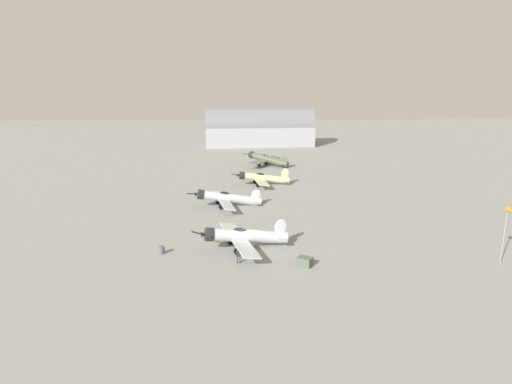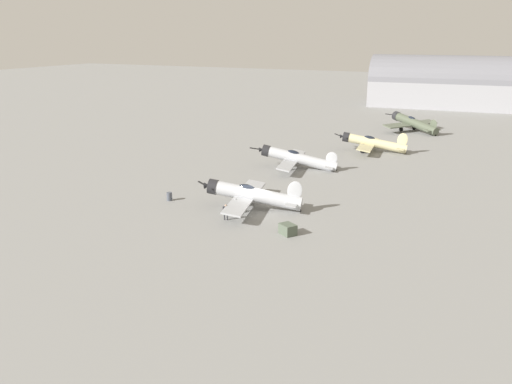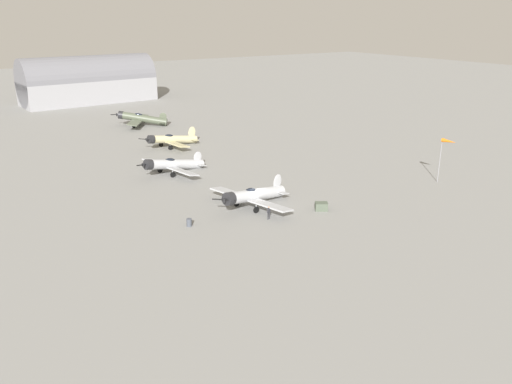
{
  "view_description": "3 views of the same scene",
  "coord_description": "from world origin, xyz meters",
  "px_view_note": "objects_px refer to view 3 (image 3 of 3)",
  "views": [
    {
      "loc": [
        -1.18,
        -47.18,
        18.17
      ],
      "look_at": [
        1.84,
        20.81,
        1.6
      ],
      "focal_mm": 30.4,
      "sensor_mm": 36.0,
      "label": 1
    },
    {
      "loc": [
        23.38,
        -48.81,
        17.49
      ],
      "look_at": [
        0.0,
        0.0,
        1.8
      ],
      "focal_mm": 39.07,
      "sensor_mm": 36.0,
      "label": 2
    },
    {
      "loc": [
        -32.17,
        -49.53,
        22.14
      ],
      "look_at": [
        0.0,
        0.0,
        1.8
      ],
      "focal_mm": 36.26,
      "sensor_mm": 36.0,
      "label": 3
    }
  ],
  "objects_px": {
    "windsock_mast": "(448,143)",
    "equipment_crate": "(321,206)",
    "fuel_drum": "(189,222)",
    "ground_crew_mechanic": "(269,211)",
    "airplane_far_line": "(171,139)",
    "airplane_foreground": "(253,195)",
    "airplane_outer_stand": "(141,118)",
    "airplane_mid_apron": "(173,164)"
  },
  "relations": [
    {
      "from": "fuel_drum",
      "to": "windsock_mast",
      "type": "relative_size",
      "value": 0.14
    },
    {
      "from": "fuel_drum",
      "to": "airplane_foreground",
      "type": "bearing_deg",
      "value": 7.52
    },
    {
      "from": "airplane_outer_stand",
      "to": "equipment_crate",
      "type": "relative_size",
      "value": 6.03
    },
    {
      "from": "airplane_mid_apron",
      "to": "ground_crew_mechanic",
      "type": "xyz_separation_m",
      "value": [
        1.62,
        -22.51,
        -0.4
      ]
    },
    {
      "from": "airplane_far_line",
      "to": "airplane_outer_stand",
      "type": "bearing_deg",
      "value": -103.94
    },
    {
      "from": "airplane_foreground",
      "to": "fuel_drum",
      "type": "xyz_separation_m",
      "value": [
        -9.16,
        -1.21,
        -1.05
      ]
    },
    {
      "from": "fuel_drum",
      "to": "windsock_mast",
      "type": "distance_m",
      "value": 36.99
    },
    {
      "from": "airplane_foreground",
      "to": "airplane_outer_stand",
      "type": "xyz_separation_m",
      "value": [
        6.4,
        53.32,
        0.09
      ]
    },
    {
      "from": "airplane_far_line",
      "to": "fuel_drum",
      "type": "xyz_separation_m",
      "value": [
        -13.25,
        -34.21,
        -0.94
      ]
    },
    {
      "from": "fuel_drum",
      "to": "airplane_outer_stand",
      "type": "bearing_deg",
      "value": 74.07
    },
    {
      "from": "ground_crew_mechanic",
      "to": "fuel_drum",
      "type": "height_order",
      "value": "ground_crew_mechanic"
    },
    {
      "from": "airplane_foreground",
      "to": "fuel_drum",
      "type": "distance_m",
      "value": 9.3
    },
    {
      "from": "airplane_foreground",
      "to": "windsock_mast",
      "type": "xyz_separation_m",
      "value": [
        27.05,
        -6.61,
        4.24
      ]
    },
    {
      "from": "airplane_far_line",
      "to": "equipment_crate",
      "type": "xyz_separation_m",
      "value": [
        2.16,
        -38.33,
        -0.9
      ]
    },
    {
      "from": "airplane_foreground",
      "to": "airplane_outer_stand",
      "type": "relative_size",
      "value": 1.11
    },
    {
      "from": "airplane_outer_stand",
      "to": "airplane_foreground",
      "type": "bearing_deg",
      "value": 116.13
    },
    {
      "from": "airplane_mid_apron",
      "to": "airplane_far_line",
      "type": "height_order",
      "value": "airplane_far_line"
    },
    {
      "from": "airplane_foreground",
      "to": "airplane_outer_stand",
      "type": "distance_m",
      "value": 53.7
    },
    {
      "from": "airplane_outer_stand",
      "to": "windsock_mast",
      "type": "bearing_deg",
      "value": 141.99
    },
    {
      "from": "airplane_foreground",
      "to": "ground_crew_mechanic",
      "type": "height_order",
      "value": "airplane_foreground"
    },
    {
      "from": "equipment_crate",
      "to": "airplane_outer_stand",
      "type": "bearing_deg",
      "value": 89.86
    },
    {
      "from": "ground_crew_mechanic",
      "to": "fuel_drum",
      "type": "xyz_separation_m",
      "value": [
        -8.54,
        3.04,
        -0.5
      ]
    },
    {
      "from": "equipment_crate",
      "to": "fuel_drum",
      "type": "bearing_deg",
      "value": 165.03
    },
    {
      "from": "airplane_foreground",
      "to": "airplane_outer_stand",
      "type": "height_order",
      "value": "airplane_foreground"
    },
    {
      "from": "airplane_outer_stand",
      "to": "equipment_crate",
      "type": "xyz_separation_m",
      "value": [
        -0.15,
        -58.65,
        -1.11
      ]
    },
    {
      "from": "airplane_foreground",
      "to": "airplane_mid_apron",
      "type": "distance_m",
      "value": 18.4
    },
    {
      "from": "equipment_crate",
      "to": "fuel_drum",
      "type": "distance_m",
      "value": 15.96
    },
    {
      "from": "airplane_foreground",
      "to": "airplane_far_line",
      "type": "bearing_deg",
      "value": -110.84
    },
    {
      "from": "airplane_foreground",
      "to": "ground_crew_mechanic",
      "type": "xyz_separation_m",
      "value": [
        -0.62,
        -4.25,
        -0.55
      ]
    },
    {
      "from": "airplane_far_line",
      "to": "fuel_drum",
      "type": "height_order",
      "value": "airplane_far_line"
    },
    {
      "from": "airplane_far_line",
      "to": "ground_crew_mechanic",
      "type": "height_order",
      "value": "airplane_far_line"
    },
    {
      "from": "airplane_far_line",
      "to": "ground_crew_mechanic",
      "type": "distance_m",
      "value": 37.55
    },
    {
      "from": "windsock_mast",
      "to": "equipment_crate",
      "type": "bearing_deg",
      "value": 176.49
    },
    {
      "from": "windsock_mast",
      "to": "fuel_drum",
      "type": "bearing_deg",
      "value": 171.52
    },
    {
      "from": "airplane_far_line",
      "to": "equipment_crate",
      "type": "distance_m",
      "value": 38.4
    },
    {
      "from": "fuel_drum",
      "to": "equipment_crate",
      "type": "bearing_deg",
      "value": -14.97
    },
    {
      "from": "ground_crew_mechanic",
      "to": "equipment_crate",
      "type": "relative_size",
      "value": 0.85
    },
    {
      "from": "ground_crew_mechanic",
      "to": "airplane_far_line",
      "type": "bearing_deg",
      "value": 153.71
    },
    {
      "from": "airplane_mid_apron",
      "to": "fuel_drum",
      "type": "xyz_separation_m",
      "value": [
        -6.92,
        -19.47,
        -0.9
      ]
    },
    {
      "from": "airplane_far_line",
      "to": "windsock_mast",
      "type": "xyz_separation_m",
      "value": [
        22.95,
        -39.61,
        4.36
      ]
    },
    {
      "from": "equipment_crate",
      "to": "windsock_mast",
      "type": "height_order",
      "value": "windsock_mast"
    },
    {
      "from": "airplane_far_line",
      "to": "airplane_outer_stand",
      "type": "height_order",
      "value": "airplane_outer_stand"
    }
  ]
}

